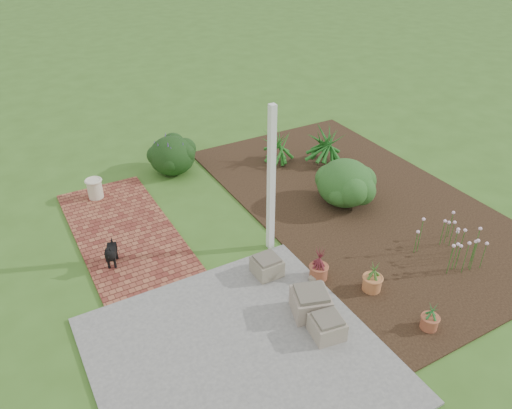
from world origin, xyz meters
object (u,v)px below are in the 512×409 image
black_dog (111,252)px  cream_ceramic_urn (95,189)px  evergreen_shrub (345,182)px  stone_trough_near (327,327)px

black_dog → cream_ceramic_urn: bearing=104.4°
black_dog → cream_ceramic_urn: (0.29, 2.20, -0.06)m
evergreen_shrub → stone_trough_near: bearing=-131.5°
stone_trough_near → cream_ceramic_urn: cream_ceramic_urn is taller
cream_ceramic_urn → stone_trough_near: bearing=-70.7°
evergreen_shrub → black_dog: bearing=176.5°
black_dog → cream_ceramic_urn: 2.22m
black_dog → stone_trough_near: bearing=-32.1°
stone_trough_near → cream_ceramic_urn: 5.35m
evergreen_shrub → cream_ceramic_urn: bearing=148.6°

